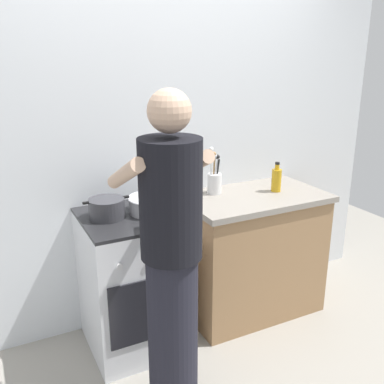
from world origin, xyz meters
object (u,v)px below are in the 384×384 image
at_px(stove_range, 134,281).
at_px(pot, 107,208).
at_px(oil_bottle, 276,179).
at_px(utensil_crock, 214,180).
at_px(person, 171,263).
at_px(mixing_bowl, 152,203).

distance_m(stove_range, pot, 0.53).
relative_size(pot, oil_bottle, 1.31).
height_order(utensil_crock, person, person).
distance_m(mixing_bowl, person, 0.64).
bearing_deg(oil_bottle, utensil_crock, 159.19).
height_order(mixing_bowl, oil_bottle, oil_bottle).
xyz_separation_m(stove_range, pot, (-0.14, 0.03, 0.51)).
height_order(pot, person, person).
bearing_deg(oil_bottle, mixing_bowl, 179.58).
bearing_deg(oil_bottle, stove_range, 179.93).
distance_m(stove_range, mixing_bowl, 0.52).
bearing_deg(person, mixing_bowl, 76.74).
bearing_deg(pot, stove_range, -10.96).
xyz_separation_m(utensil_crock, person, (-0.67, -0.76, -0.13)).
bearing_deg(oil_bottle, pot, 178.67).
xyz_separation_m(utensil_crock, oil_bottle, (0.41, -0.16, -0.01)).
relative_size(mixing_bowl, oil_bottle, 1.43).
height_order(stove_range, oil_bottle, oil_bottle).
distance_m(stove_range, utensil_crock, 0.87).
distance_m(utensil_crock, person, 1.03).
xyz_separation_m(oil_bottle, person, (-1.09, -0.61, -0.13)).
bearing_deg(stove_range, person, -90.42).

